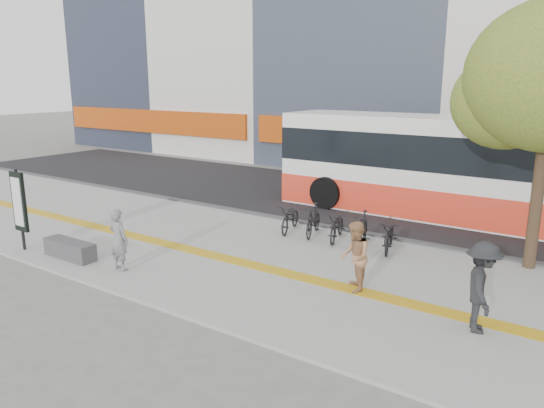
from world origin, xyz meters
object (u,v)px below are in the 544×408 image
Objects in this scene: bench at (70,249)px; seated_woman at (119,240)px; signboard at (19,203)px; pedestrian_dark at (482,287)px; pedestrian_tan at (355,257)px; bus at (463,172)px.

seated_woman reaches higher than bench.
signboard reaches higher than bench.
seated_woman is (1.74, 0.16, 0.53)m from bench.
seated_woman is at bearing 82.18° from pedestrian_dark.
signboard reaches higher than pedestrian_tan.
bus reaches higher than bench.
signboard is at bearing 7.46° from seated_woman.
pedestrian_tan is (6.90, 2.19, 0.54)m from bench.
pedestrian_dark is at bearing 10.59° from signboard.
pedestrian_tan reaches higher than bench.
bus is 8.31m from pedestrian_dark.
bus reaches higher than signboard.
pedestrian_tan is at bearing -91.69° from bus.
bus is 7.55m from pedestrian_tan.
bench is 0.13× the size of bus.
pedestrian_tan reaches higher than seated_woman.
bus is (7.13, 9.70, 1.30)m from bench.
seated_woman is (3.34, 0.47, -0.54)m from signboard.
bus reaches higher than seated_woman.
signboard is at bearing -169.19° from bench.
pedestrian_tan is (5.17, 2.03, 0.01)m from seated_woman.
pedestrian_dark is (7.84, 1.62, 0.09)m from seated_woman.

